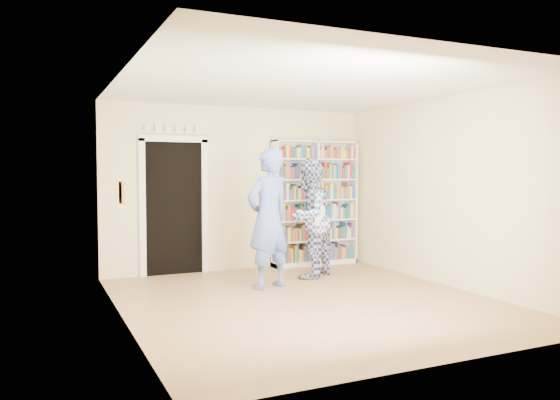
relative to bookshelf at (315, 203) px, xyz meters
name	(u,v)px	position (x,y,z in m)	size (l,w,h in m)	color
floor	(307,301)	(-1.35, -2.34, -1.09)	(5.00, 5.00, 0.00)	#AB7853
ceiling	(308,85)	(-1.35, -2.34, 1.61)	(5.00, 5.00, 0.00)	white
wall_back	(239,189)	(-1.35, 0.16, 0.26)	(4.50, 4.50, 0.00)	#F7E3AA
wall_left	(123,198)	(-3.60, -2.34, 0.26)	(5.00, 5.00, 0.00)	#F7E3AA
wall_right	(448,192)	(0.90, -2.34, 0.26)	(5.00, 5.00, 0.00)	#F7E3AA
bookshelf	(315,203)	(0.00, 0.00, 0.00)	(1.57, 0.29, 2.16)	white
doorway	(174,200)	(-2.45, 0.13, 0.09)	(1.10, 0.08, 2.43)	black
wall_art	(122,193)	(-3.58, -2.14, 0.31)	(0.03, 0.25, 0.25)	brown
man_blue	(268,218)	(-1.49, -1.42, -0.11)	(0.71, 0.47, 1.96)	#556DBD
man_plaid	(309,218)	(-0.62, -0.97, -0.17)	(0.89, 0.70, 1.84)	navy
paper_sheet	(320,213)	(-0.56, -1.22, -0.08)	(0.21, 0.01, 0.30)	white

